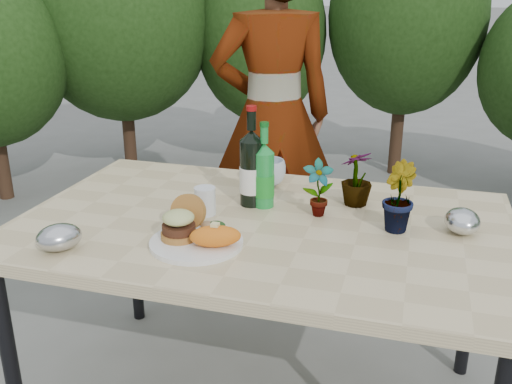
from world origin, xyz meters
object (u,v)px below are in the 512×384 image
(patio_table, at_px, (263,237))
(person, at_px, (273,116))
(wine_bottle, at_px, (252,169))
(dinner_plate, at_px, (197,243))

(patio_table, xyz_separation_m, person, (-0.25, 1.08, 0.16))
(wine_bottle, distance_m, person, 0.96)
(patio_table, bearing_deg, wine_bottle, 120.04)
(patio_table, height_order, wine_bottle, wine_bottle)
(dinner_plate, bearing_deg, person, 94.73)
(patio_table, bearing_deg, person, 103.02)
(patio_table, height_order, dinner_plate, dinner_plate)
(dinner_plate, relative_size, wine_bottle, 0.80)
(wine_bottle, bearing_deg, dinner_plate, -99.96)
(patio_table, xyz_separation_m, wine_bottle, (-0.08, 0.14, 0.19))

